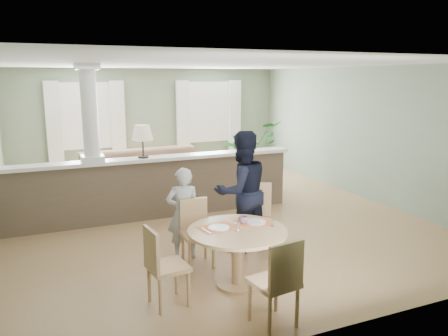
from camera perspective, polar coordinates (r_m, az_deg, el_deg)
name	(u,v)px	position (r m, az deg, el deg)	size (l,w,h in m)	color
ground	(205,215)	(8.08, -2.56, -6.12)	(8.00, 8.00, 0.00)	tan
room_shell	(191,113)	(8.30, -4.39, 7.11)	(7.02, 8.02, 2.71)	gray
pony_wall	(148,180)	(7.80, -9.92, -1.55)	(5.32, 0.38, 2.70)	brown
sofa	(146,174)	(9.33, -10.16, -0.79)	(3.29, 1.29, 0.96)	#936D50
houseplant	(250,154)	(10.06, 3.42, 1.87)	(1.35, 1.17, 1.51)	#276329
dining_table	(237,241)	(5.27, 1.77, -9.50)	(1.19, 1.19, 0.81)	tan
chair_far_boy	(196,229)	(5.91, -3.66, -7.95)	(0.42, 0.42, 0.89)	tan
chair_far_man	(256,216)	(6.25, 4.24, -6.22)	(0.60, 0.60, 1.01)	tan
chair_near	(278,280)	(4.49, 7.11, -14.25)	(0.48, 0.48, 0.94)	tan
chair_side	(162,263)	(4.90, -8.13, -12.21)	(0.46, 0.46, 0.91)	tan
child_person	(183,213)	(6.06, -5.33, -5.91)	(0.47, 0.31, 1.29)	#A7A7AC
man_person	(242,191)	(6.28, 2.33, -3.07)	(0.85, 0.66, 1.75)	black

